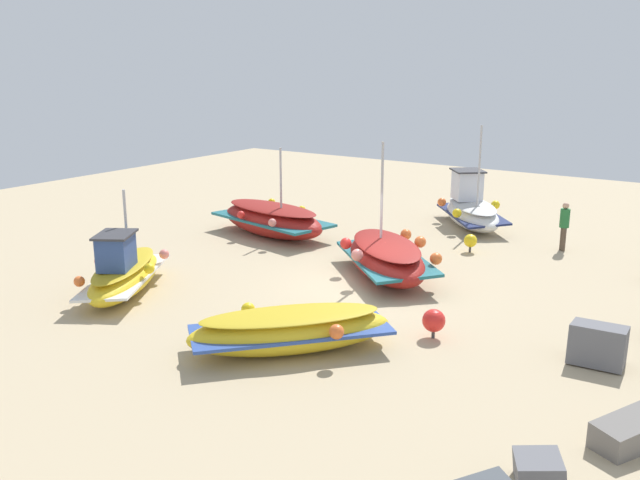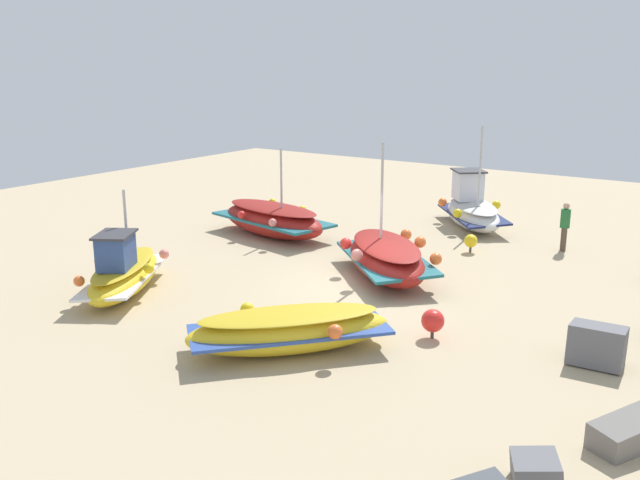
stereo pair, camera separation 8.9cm
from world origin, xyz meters
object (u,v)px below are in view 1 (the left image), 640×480
object	(u,v)px
fishing_boat_2	(291,330)
fishing_boat_4	(471,209)
mooring_buoy_1	(470,241)
fishing_boat_1	(272,219)
fishing_boat_3	(124,273)
person_walking	(564,223)
fishing_boat_0	(386,258)
mooring_buoy_0	(434,321)

from	to	relation	value
fishing_boat_2	fishing_boat_4	size ratio (longest dim) A/B	1.02
mooring_buoy_1	fishing_boat_1	bearing A→B (deg)	-74.37
fishing_boat_3	person_walking	xyz separation A→B (m)	(-11.32, 8.89, 0.38)
fishing_boat_1	fishing_boat_2	xyz separation A→B (m)	(8.01, 6.73, -0.12)
fishing_boat_2	mooring_buoy_1	world-z (taller)	fishing_boat_2
fishing_boat_0	fishing_boat_3	xyz separation A→B (m)	(5.38, -5.31, -0.01)
fishing_boat_1	mooring_buoy_0	bearing A→B (deg)	159.93
fishing_boat_4	mooring_buoy_1	distance (m)	3.89
fishing_boat_4	person_walking	size ratio (longest dim) A/B	2.65
fishing_boat_3	mooring_buoy_0	distance (m)	8.71
fishing_boat_0	mooring_buoy_0	bearing A→B (deg)	-4.47
fishing_boat_0	fishing_boat_4	bearing A→B (deg)	136.28
fishing_boat_2	fishing_boat_3	world-z (taller)	fishing_boat_3
person_walking	fishing_boat_3	bearing A→B (deg)	-161.93
fishing_boat_4	mooring_buoy_1	xyz separation A→B (m)	(3.60, 1.45, -0.26)
fishing_boat_1	fishing_boat_2	world-z (taller)	fishing_boat_1
fishing_boat_1	person_walking	distance (m)	10.23
mooring_buoy_0	mooring_buoy_1	xyz separation A→B (m)	(-7.50, -2.14, -0.03)
fishing_boat_4	mooring_buoy_1	size ratio (longest dim) A/B	7.08
mooring_buoy_0	mooring_buoy_1	distance (m)	7.80
fishing_boat_3	mooring_buoy_1	bearing A→B (deg)	114.80
fishing_boat_3	fishing_boat_1	bearing A→B (deg)	153.34
fishing_boat_1	fishing_boat_3	xyz separation A→B (m)	(7.42, 0.56, -0.04)
fishing_boat_2	fishing_boat_4	world-z (taller)	fishing_boat_4
person_walking	mooring_buoy_0	size ratio (longest dim) A/B	2.37
mooring_buoy_1	fishing_boat_3	bearing A→B (deg)	-34.22
fishing_boat_0	fishing_boat_1	size ratio (longest dim) A/B	0.88
fishing_boat_3	mooring_buoy_1	distance (m)	11.32
fishing_boat_1	mooring_buoy_1	xyz separation A→B (m)	(-1.94, 6.93, -0.23)
fishing_boat_1	fishing_boat_3	world-z (taller)	fishing_boat_1
person_walking	mooring_buoy_0	distance (m)	9.49
fishing_boat_3	mooring_buoy_1	xyz separation A→B (m)	(-9.36, 6.37, -0.18)
fishing_boat_1	fishing_boat_0	bearing A→B (deg)	172.31
fishing_boat_0	fishing_boat_2	bearing A→B (deg)	-38.48
person_walking	mooring_buoy_0	bearing A→B (deg)	-126.12
fishing_boat_1	mooring_buoy_0	xyz separation A→B (m)	(5.56, 9.06, -0.19)
person_walking	mooring_buoy_1	xyz separation A→B (m)	(1.96, -2.52, -0.56)
fishing_boat_3	mooring_buoy_0	bearing A→B (deg)	71.35
person_walking	mooring_buoy_0	xyz separation A→B (m)	(9.46, -0.38, -0.53)
person_walking	fishing_boat_0	bearing A→B (deg)	-154.88
fishing_boat_2	person_walking	size ratio (longest dim) A/B	2.69
person_walking	mooring_buoy_1	size ratio (longest dim) A/B	2.67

